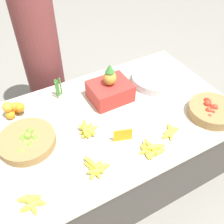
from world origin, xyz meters
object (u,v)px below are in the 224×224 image
at_px(lime_bowl, 27,141).
at_px(price_sign, 123,135).
at_px(tomato_basket, 212,110).
at_px(produce_crate, 110,90).
at_px(vendor_person, 41,56).
at_px(metal_bowl, 155,79).

height_order(lime_bowl, price_sign, same).
xyz_separation_m(lime_bowl, tomato_basket, (1.27, -0.38, 0.01)).
xyz_separation_m(lime_bowl, price_sign, (0.57, -0.28, 0.02)).
bearing_deg(produce_crate, lime_bowl, -168.23).
bearing_deg(tomato_basket, vendor_person, 125.38).
bearing_deg(produce_crate, vendor_person, 113.80).
height_order(tomato_basket, price_sign, tomato_basket).
xyz_separation_m(tomato_basket, vendor_person, (-0.88, 1.24, 0.06)).
bearing_deg(vendor_person, produce_crate, -66.20).
relative_size(lime_bowl, vendor_person, 0.24).
distance_m(lime_bowl, price_sign, 0.63).
distance_m(tomato_basket, price_sign, 0.71).
bearing_deg(tomato_basket, produce_crate, 137.06).
bearing_deg(price_sign, lime_bowl, 172.98).
xyz_separation_m(tomato_basket, price_sign, (-0.70, 0.10, 0.01)).
relative_size(tomato_basket, price_sign, 2.83).
distance_m(metal_bowl, price_sign, 0.70).
bearing_deg(tomato_basket, metal_bowl, 104.68).
bearing_deg(tomato_basket, lime_bowl, 163.35).
distance_m(lime_bowl, vendor_person, 0.95).
distance_m(produce_crate, vendor_person, 0.78).
relative_size(lime_bowl, produce_crate, 1.19).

